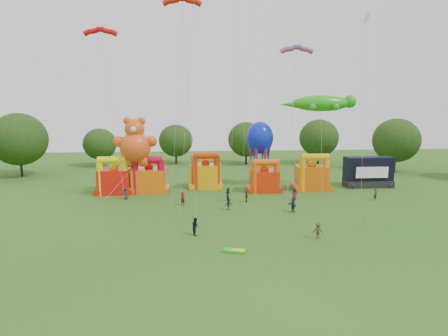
{
  "coord_description": "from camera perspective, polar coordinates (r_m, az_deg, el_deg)",
  "views": [
    {
      "loc": [
        -4.0,
        -34.95,
        14.03
      ],
      "look_at": [
        0.02,
        18.0,
        5.23
      ],
      "focal_mm": 32.0,
      "sensor_mm": 36.0,
      "label": 1
    }
  ],
  "objects": [
    {
      "name": "spectator_6",
      "position": [
        58.86,
        10.03,
        -3.67
      ],
      "size": [
        0.84,
        0.55,
        1.71
      ],
      "primitive_type": "imported",
      "rotation": [
        0.0,
        0.0,
        6.27
      ],
      "color": "#57191F",
      "rests_on": "ground"
    },
    {
      "name": "spectator_8",
      "position": [
        43.04,
        -4.1,
        -8.31
      ],
      "size": [
        0.94,
        1.08,
        1.9
      ],
      "primitive_type": "imported",
      "rotation": [
        0.0,
        0.0,
        1.84
      ],
      "color": "black",
      "rests_on": "ground"
    },
    {
      "name": "spectator_1",
      "position": [
        55.14,
        -5.92,
        -4.37
      ],
      "size": [
        0.82,
        0.77,
        1.89
      ],
      "primitive_type": "imported",
      "rotation": [
        0.0,
        0.0,
        0.61
      ],
      "color": "#4D1616",
      "rests_on": "ground"
    },
    {
      "name": "parafoil_kites",
      "position": [
        50.92,
        -3.53,
        7.29
      ],
      "size": [
        30.37,
        12.45,
        27.5
      ],
      "color": "red",
      "rests_on": "ground"
    },
    {
      "name": "bouncy_castle_3",
      "position": [
        63.24,
        5.79,
        -1.56
      ],
      "size": [
        4.65,
        3.81,
        5.35
      ],
      "color": "red",
      "rests_on": "ground"
    },
    {
      "name": "spectator_2",
      "position": [
        57.43,
        0.62,
        -3.75
      ],
      "size": [
        1.11,
        1.17,
        1.91
      ],
      "primitive_type": "imported",
      "rotation": [
        0.0,
        0.0,
        2.15
      ],
      "color": "#193E28",
      "rests_on": "ground"
    },
    {
      "name": "tree_ring",
      "position": [
        36.51,
        0.23,
        -2.88
      ],
      "size": [
        121.35,
        123.43,
        12.07
      ],
      "color": "#352314",
      "rests_on": "ground"
    },
    {
      "name": "stage_trailer",
      "position": [
        70.85,
        19.9,
        -0.58
      ],
      "size": [
        7.85,
        3.12,
        5.07
      ],
      "color": "black",
      "rests_on": "ground"
    },
    {
      "name": "folded_kite_bundle",
      "position": [
        38.51,
        1.5,
        -11.74
      ],
      "size": [
        2.22,
        1.6,
        0.31
      ],
      "color": "green",
      "rests_on": "ground"
    },
    {
      "name": "bouncy_castle_4",
      "position": [
        65.69,
        12.44,
        -1.09
      ],
      "size": [
        5.19,
        4.28,
        6.06
      ],
      "color": "#DB5A0B",
      "rests_on": "ground"
    },
    {
      "name": "diamond_kites",
      "position": [
        50.25,
        2.01,
        10.9
      ],
      "size": [
        23.66,
        23.18,
        37.91
      ],
      "color": "red",
      "rests_on": "ground"
    },
    {
      "name": "spectator_9",
      "position": [
        43.04,
        13.27,
        -8.71
      ],
      "size": [
        1.23,
        0.95,
        1.67
      ],
      "primitive_type": "imported",
      "rotation": [
        0.0,
        0.0,
        2.79
      ],
      "color": "#403519",
      "rests_on": "ground"
    },
    {
      "name": "teddy_bear_kite",
      "position": [
        60.87,
        -13.6,
        0.74
      ],
      "size": [
        7.49,
        9.12,
        11.91
      ],
      "color": "#E04D18",
      "rests_on": "ground"
    },
    {
      "name": "gecko_kite",
      "position": [
        65.13,
        13.74,
        6.91
      ],
      "size": [
        12.34,
        6.2,
        15.23
      ],
      "color": "#239D16",
      "rests_on": "ground"
    },
    {
      "name": "spectator_0",
      "position": [
        59.98,
        -13.88,
        -3.55
      ],
      "size": [
        0.96,
        0.75,
        1.72
      ],
      "primitive_type": "imported",
      "rotation": [
        0.0,
        0.0,
        -0.26
      ],
      "color": "#252B3E",
      "rests_on": "ground"
    },
    {
      "name": "bouncy_castle_2",
      "position": [
        65.64,
        -2.65,
        -0.89
      ],
      "size": [
        5.31,
        4.62,
        6.05
      ],
      "color": "#FFAC0D",
      "rests_on": "ground"
    },
    {
      "name": "spectator_7",
      "position": [
        61.59,
        20.82,
        -3.5
      ],
      "size": [
        0.8,
        0.78,
        1.85
      ],
      "primitive_type": "imported",
      "rotation": [
        0.0,
        0.0,
        0.72
      ],
      "color": "#163729",
      "rests_on": "ground"
    },
    {
      "name": "spectator_5",
      "position": [
        52.35,
        9.81,
        -5.3
      ],
      "size": [
        1.07,
        1.68,
        1.73
      ],
      "primitive_type": "imported",
      "rotation": [
        0.0,
        0.0,
        5.09
      ],
      "color": "#262740",
      "rests_on": "ground"
    },
    {
      "name": "spectator_4",
      "position": [
        56.83,
        3.22,
        -4.1
      ],
      "size": [
        0.75,
        0.97,
        1.54
      ],
      "primitive_type": "imported",
      "rotation": [
        0.0,
        0.0,
        4.24
      ],
      "color": "#362A15",
      "rests_on": "ground"
    },
    {
      "name": "spectator_3",
      "position": [
        52.64,
        0.64,
        -5.15
      ],
      "size": [
        1.14,
        0.82,
        1.59
      ],
      "primitive_type": "imported",
      "rotation": [
        0.0,
        0.0,
        3.38
      ],
      "color": "black",
      "rests_on": "ground"
    },
    {
      "name": "octopus_kite",
      "position": [
        65.47,
        3.86,
        1.19
      ],
      "size": [
        8.3,
        7.85,
        10.95
      ],
      "color": "#0D1FC3",
      "rests_on": "ground"
    },
    {
      "name": "bouncy_castle_0",
      "position": [
        63.81,
        -15.43,
        -1.55
      ],
      "size": [
        4.72,
        3.8,
        5.97
      ],
      "color": "red",
      "rests_on": "ground"
    },
    {
      "name": "bouncy_castle_1",
      "position": [
        63.57,
        -10.66,
        -1.44
      ],
      "size": [
        5.19,
        4.19,
        5.89
      ],
      "color": "orange",
      "rests_on": "ground"
    },
    {
      "name": "ground",
      "position": [
        37.88,
        2.08,
        -12.34
      ],
      "size": [
        160.0,
        160.0,
        0.0
      ],
      "primitive_type": "plane",
      "color": "#275A19",
      "rests_on": "ground"
    }
  ]
}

